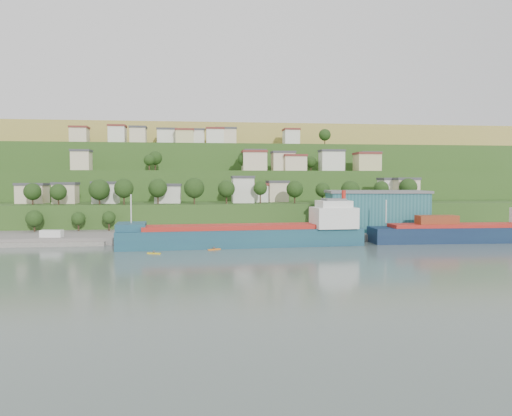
{
  "coord_description": "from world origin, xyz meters",
  "views": [
    {
      "loc": [
        -9.91,
        -126.47,
        17.78
      ],
      "look_at": [
        7.07,
        15.0,
        10.1
      ],
      "focal_mm": 35.0,
      "sensor_mm": 36.0,
      "label": 1
    }
  ],
  "objects": [
    {
      "name": "kayak_yellow",
      "position": [
        -20.32,
        -3.02,
        0.25
      ],
      "size": [
        3.41,
        1.92,
        0.86
      ],
      "rotation": [
        0.0,
        0.0,
        -0.41
      ],
      "color": "gold",
      "rests_on": "ground"
    },
    {
      "name": "dinghy",
      "position": [
        -39.67,
        21.98,
        1.58
      ],
      "size": [
        4.06,
        2.37,
        0.76
      ],
      "primitive_type": "cube",
      "rotation": [
        0.0,
        0.0,
        0.26
      ],
      "color": "silver",
      "rests_on": "pebble_beach"
    },
    {
      "name": "kayak_orange",
      "position": [
        -5.38,
        2.36,
        0.25
      ],
      "size": [
        3.4,
        1.97,
        0.86
      ],
      "rotation": [
        0.0,
        0.0,
        0.42
      ],
      "color": "orange",
      "rests_on": "ground"
    },
    {
      "name": "pebble_beach",
      "position": [
        -55.0,
        22.0,
        0.0
      ],
      "size": [
        40.0,
        18.0,
        2.4
      ],
      "primitive_type": "cube",
      "color": "slate",
      "rests_on": "ground"
    },
    {
      "name": "caravan",
      "position": [
        -50.48,
        19.24,
        2.61
      ],
      "size": [
        6.34,
        3.36,
        2.82
      ],
      "primitive_type": "cube",
      "rotation": [
        0.0,
        0.0,
        -0.15
      ],
      "color": "silver",
      "rests_on": "pebble_beach"
    },
    {
      "name": "hillside",
      "position": [
        0.02,
        168.68,
        0.08
      ],
      "size": [
        360.0,
        211.29,
        96.0
      ],
      "color": "#284719",
      "rests_on": "ground"
    },
    {
      "name": "ground",
      "position": [
        0.0,
        0.0,
        0.0
      ],
      "size": [
        500.0,
        500.0,
        0.0
      ],
      "primitive_type": "plane",
      "color": "#4D5D5A",
      "rests_on": "ground"
    },
    {
      "name": "cargo_ship_near",
      "position": [
        4.6,
        8.67,
        2.74
      ],
      "size": [
        67.31,
        14.79,
        17.15
      ],
      "rotation": [
        0.0,
        0.0,
        0.07
      ],
      "color": "#14334B",
      "rests_on": "ground"
    },
    {
      "name": "cargo_ship_far",
      "position": [
        71.25,
        10.5,
        2.47
      ],
      "size": [
        57.8,
        11.27,
        15.63
      ],
      "rotation": [
        0.0,
        0.0,
        -0.03
      ],
      "color": "#0C1735",
      "rests_on": "ground"
    },
    {
      "name": "quay",
      "position": [
        20.0,
        28.0,
        0.0
      ],
      "size": [
        220.0,
        26.0,
        4.0
      ],
      "primitive_type": "cube",
      "color": "slate",
      "rests_on": "ground"
    },
    {
      "name": "warehouse",
      "position": [
        47.3,
        27.7,
        8.43
      ],
      "size": [
        33.29,
        23.02,
        12.8
      ],
      "rotation": [
        0.0,
        0.0,
        -0.14
      ],
      "color": "#1D5258",
      "rests_on": "quay"
    }
  ]
}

